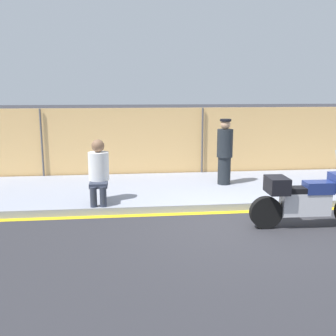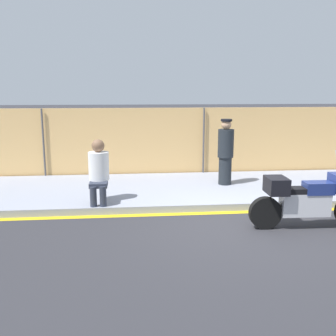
{
  "view_description": "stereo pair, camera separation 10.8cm",
  "coord_description": "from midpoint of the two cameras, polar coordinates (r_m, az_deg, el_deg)",
  "views": [
    {
      "loc": [
        -2.24,
        -7.0,
        2.56
      ],
      "look_at": [
        -1.32,
        1.29,
        0.88
      ],
      "focal_mm": 42.0,
      "sensor_mm": 36.0,
      "label": 1
    },
    {
      "loc": [
        -2.14,
        -7.01,
        2.56
      ],
      "look_at": [
        -1.32,
        1.29,
        0.88
      ],
      "focal_mm": 42.0,
      "sensor_mm": 36.0,
      "label": 2
    }
  ],
  "objects": [
    {
      "name": "ground_plane",
      "position": [
        7.77,
        10.46,
        -8.0
      ],
      "size": [
        120.0,
        120.0,
        0.0
      ],
      "primitive_type": "plane",
      "color": "#2D2D33"
    },
    {
      "name": "sidewalk",
      "position": [
        10.05,
        6.42,
        -2.97
      ],
      "size": [
        33.6,
        3.29,
        0.15
      ],
      "color": "#8E93A3",
      "rests_on": "ground_plane"
    },
    {
      "name": "curb_paint_stripe",
      "position": [
        8.45,
        9.0,
        -6.34
      ],
      "size": [
        33.6,
        0.18,
        0.01
      ],
      "color": "gold",
      "rests_on": "ground_plane"
    },
    {
      "name": "storefront_fence",
      "position": [
        11.54,
        4.63,
        3.68
      ],
      "size": [
        31.92,
        0.17,
        2.03
      ],
      "color": "#E5B26B",
      "rests_on": "ground_plane"
    },
    {
      "name": "motorcycle",
      "position": [
        7.76,
        19.36,
        -4.06
      ],
      "size": [
        2.26,
        0.54,
        1.44
      ],
      "rotation": [
        0.0,
        0.0,
        -0.03
      ],
      "color": "black",
      "rests_on": "ground_plane"
    },
    {
      "name": "officer_standing",
      "position": [
        10.06,
        7.93,
        2.4
      ],
      "size": [
        0.4,
        0.4,
        1.67
      ],
      "color": "#1E2328",
      "rests_on": "sidewalk"
    },
    {
      "name": "person_seated_on_curb",
      "position": [
        8.51,
        -10.41,
        -0.05
      ],
      "size": [
        0.44,
        0.72,
        1.35
      ],
      "color": "#2D3342",
      "rests_on": "sidewalk"
    }
  ]
}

